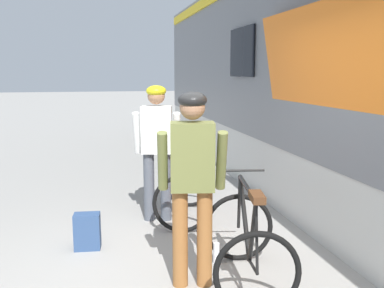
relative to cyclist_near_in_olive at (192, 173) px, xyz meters
The scene contains 7 objects.
ground_plane 1.07m from the cyclist_near_in_olive, 159.55° to the left, with size 80.00×80.00×0.00m, color gray.
cyclist_near_in_olive is the anchor object (origin of this frame).
cyclist_far_in_white 1.81m from the cyclist_near_in_olive, 91.89° to the left, with size 0.65×0.40×1.76m.
bicycle_near_black 0.82m from the cyclist_near_in_olive, 12.59° to the right, with size 0.89×1.18×0.99m.
bicycle_far_red 1.91m from the cyclist_near_in_olive, 80.34° to the left, with size 0.99×1.23×0.99m.
backpack_on_platform 1.65m from the cyclist_near_in_olive, 132.29° to the left, with size 0.28×0.18×0.40m, color navy.
water_bottle_near_the_bikes 1.07m from the cyclist_near_in_olive, 48.52° to the left, with size 0.06×0.06×0.22m, color silver.
Camera 1 is at (-0.62, -3.65, 1.93)m, focal length 40.18 mm.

